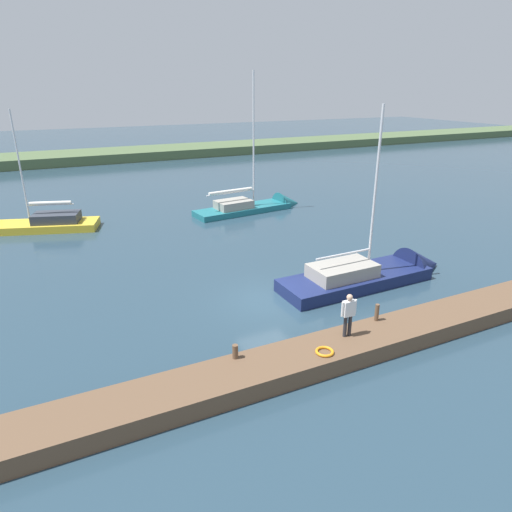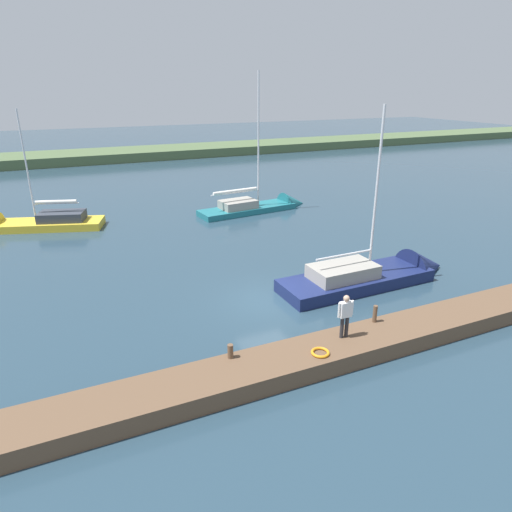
{
  "view_description": "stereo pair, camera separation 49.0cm",
  "coord_description": "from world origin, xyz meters",
  "views": [
    {
      "loc": [
        8.78,
        16.85,
        9.45
      ],
      "look_at": [
        0.05,
        -1.27,
        1.82
      ],
      "focal_mm": 31.6,
      "sensor_mm": 36.0,
      "label": 1
    },
    {
      "loc": [
        8.33,
        17.06,
        9.45
      ],
      "look_at": [
        0.05,
        -1.27,
        1.82
      ],
      "focal_mm": 31.6,
      "sensor_mm": 36.0,
      "label": 2
    }
  ],
  "objects": [
    {
      "name": "ground_plane",
      "position": [
        0.0,
        0.0,
        0.0
      ],
      "size": [
        200.0,
        200.0,
        0.0
      ],
      "primitive_type": "plane",
      "color": "#263D4C"
    },
    {
      "name": "far_shoreline",
      "position": [
        0.0,
        -47.4,
        0.0
      ],
      "size": [
        180.0,
        8.0,
        2.4
      ],
      "primitive_type": "cube",
      "color": "#4C603D",
      "rests_on": "ground_plane"
    },
    {
      "name": "dock_pier",
      "position": [
        0.0,
        5.29,
        0.33
      ],
      "size": [
        24.47,
        1.95,
        0.67
      ],
      "primitive_type": "cube",
      "color": "brown",
      "rests_on": "ground_plane"
    },
    {
      "name": "mooring_post_near",
      "position": [
        3.67,
        4.61,
        0.92
      ],
      "size": [
        0.2,
        0.2,
        0.51
      ],
      "primitive_type": "cylinder",
      "color": "brown",
      "rests_on": "dock_pier"
    },
    {
      "name": "mooring_post_far",
      "position": [
        -2.45,
        4.61,
        1.02
      ],
      "size": [
        0.17,
        0.17,
        0.7
      ],
      "primitive_type": "cylinder",
      "color": "brown",
      "rests_on": "dock_pier"
    },
    {
      "name": "life_ring_buoy",
      "position": [
        0.73,
        5.68,
        0.72
      ],
      "size": [
        0.66,
        0.66,
        0.1
      ],
      "primitive_type": "torus",
      "color": "orange",
      "rests_on": "dock_pier"
    },
    {
      "name": "sailboat_near_dock",
      "position": [
        -6.84,
        -15.05,
        0.18
      ],
      "size": [
        9.61,
        3.28,
        11.55
      ],
      "rotation": [
        0.0,
        0.0,
        3.26
      ],
      "color": "#1E6B75",
      "rests_on": "ground_plane"
    },
    {
      "name": "sailboat_behind_pier",
      "position": [
        10.55,
        -17.17,
        0.18
      ],
      "size": [
        9.33,
        4.97,
        9.17
      ],
      "rotation": [
        0.0,
        0.0,
        -0.31
      ],
      "color": "gold",
      "rests_on": "ground_plane"
    },
    {
      "name": "sailboat_far_left",
      "position": [
        -6.37,
        0.27,
        0.23
      ],
      "size": [
        9.79,
        2.69,
        9.81
      ],
      "rotation": [
        0.0,
        0.0,
        3.16
      ],
      "color": "navy",
      "rests_on": "ground_plane"
    },
    {
      "name": "person_on_dock",
      "position": [
        -0.67,
        5.07,
        1.66
      ],
      "size": [
        0.65,
        0.23,
        1.71
      ],
      "rotation": [
        0.0,
        0.0,
        4.68
      ],
      "color": "#28282D",
      "rests_on": "dock_pier"
    }
  ]
}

